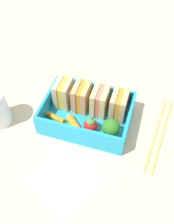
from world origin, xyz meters
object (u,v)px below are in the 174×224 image
(broccoli_floret, at_px, (111,128))
(carrot_stick_far_left, at_px, (55,117))
(sandwich_center, at_px, (100,101))
(sandwich_center_left, at_px, (81,97))
(carrot_stick_left, at_px, (73,123))
(chopstick_pair, at_px, (159,132))
(sandwich_left, at_px, (64,93))
(sandwich_center_right, at_px, (119,105))
(strawberry_far_left, at_px, (91,125))
(folded_napkin, at_px, (65,180))

(broccoli_floret, bearing_deg, carrot_stick_far_left, 177.11)
(sandwich_center, height_order, broccoli_floret, sandwich_center)
(sandwich_center, bearing_deg, broccoli_floret, -56.23)
(sandwich_center_left, xyz_separation_m, carrot_stick_left, (0.00, -0.05, -0.02))
(sandwich_center, bearing_deg, carrot_stick_far_left, -148.90)
(carrot_stick_left, height_order, broccoli_floret, broccoli_floret)
(broccoli_floret, xyz_separation_m, chopstick_pair, (0.09, 0.04, -0.03))
(sandwich_left, distance_m, broccoli_floret, 0.13)
(sandwich_left, distance_m, chopstick_pair, 0.21)
(sandwich_center_right, bearing_deg, sandwich_left, 180.00)
(sandwich_center, distance_m, strawberry_far_left, 0.05)
(sandwich_center_left, bearing_deg, folded_napkin, -82.24)
(sandwich_center_left, height_order, chopstick_pair, sandwich_center_left)
(sandwich_center_right, bearing_deg, chopstick_pair, -8.55)
(sandwich_left, bearing_deg, folded_napkin, -69.45)
(sandwich_center_left, relative_size, carrot_stick_far_left, 1.33)
(carrot_stick_left, bearing_deg, sandwich_center, 53.98)
(sandwich_left, distance_m, folded_napkin, 0.18)
(sandwich_left, distance_m, carrot_stick_far_left, 0.05)
(sandwich_center, distance_m, folded_napkin, 0.17)
(sandwich_left, bearing_deg, carrot_stick_far_left, -92.97)
(sandwich_center, distance_m, carrot_stick_left, 0.07)
(strawberry_far_left, xyz_separation_m, folded_napkin, (-0.01, -0.11, -0.03))
(carrot_stick_far_left, bearing_deg, sandwich_left, 87.03)
(sandwich_center_right, relative_size, carrot_stick_left, 1.49)
(sandwich_center_right, bearing_deg, strawberry_far_left, -128.80)
(chopstick_pair, bearing_deg, strawberry_far_left, -163.42)
(carrot_stick_far_left, bearing_deg, broccoli_floret, -2.89)
(sandwich_center_left, height_order, folded_napkin, sandwich_center_left)
(sandwich_center_left, bearing_deg, sandwich_center_right, 0.00)
(sandwich_left, distance_m, sandwich_center_left, 0.04)
(sandwich_center_right, height_order, folded_napkin, sandwich_center_right)
(carrot_stick_left, distance_m, folded_napkin, 0.11)
(carrot_stick_far_left, bearing_deg, sandwich_center_left, 49.48)
(carrot_stick_far_left, xyz_separation_m, folded_napkin, (0.06, -0.11, -0.02))
(sandwich_center, xyz_separation_m, carrot_stick_left, (-0.04, -0.05, -0.02))
(broccoli_floret, relative_size, chopstick_pair, 0.22)
(sandwich_center_left, xyz_separation_m, sandwich_center, (0.04, 0.00, 0.00))
(sandwich_center, distance_m, broccoli_floret, 0.07)
(sandwich_left, relative_size, carrot_stick_far_left, 1.33)
(sandwich_center_left, height_order, sandwich_center, same)
(sandwich_center_left, bearing_deg, strawberry_far_left, -56.02)
(carrot_stick_left, relative_size, strawberry_far_left, 1.15)
(chopstick_pair, bearing_deg, sandwich_center, 174.02)
(sandwich_center, bearing_deg, sandwich_center_left, 180.00)
(carrot_stick_left, bearing_deg, carrot_stick_far_left, 173.12)
(broccoli_floret, bearing_deg, sandwich_center, 123.77)
(chopstick_pair, bearing_deg, broccoli_floret, -156.02)
(sandwich_center_left, distance_m, sandwich_center_right, 0.08)
(carrot_stick_far_left, height_order, chopstick_pair, carrot_stick_far_left)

